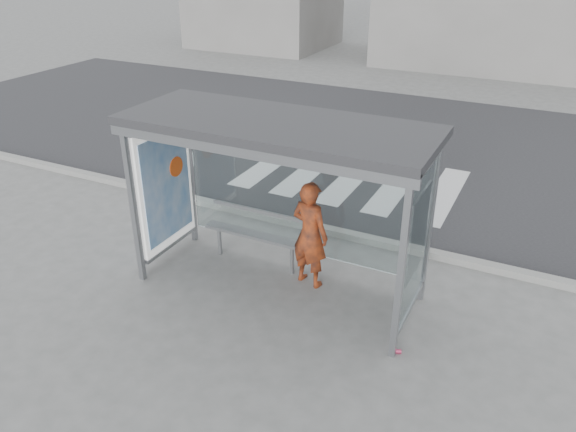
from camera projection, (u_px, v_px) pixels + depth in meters
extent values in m
plane|color=slate|center=(278.00, 288.00, 8.50)|extent=(80.00, 80.00, 0.00)
cube|color=#29282B|center=(405.00, 147.00, 14.10)|extent=(30.00, 10.00, 0.01)
cube|color=gray|center=(328.00, 230.00, 10.04)|extent=(30.00, 0.18, 0.12)
cube|color=silver|center=(271.00, 163.00, 13.09)|extent=(0.55, 3.00, 0.00)
cube|color=silver|center=(310.00, 171.00, 12.69)|extent=(0.55, 3.00, 0.00)
cube|color=silver|center=(352.00, 178.00, 12.30)|extent=(0.55, 3.00, 0.00)
cube|color=silver|center=(396.00, 186.00, 11.90)|extent=(0.55, 3.00, 0.00)
cube|color=silver|center=(443.00, 195.00, 11.50)|extent=(0.55, 3.00, 0.00)
cube|color=gray|center=(133.00, 206.00, 8.17)|extent=(0.08, 0.08, 2.50)
cube|color=gray|center=(401.00, 272.00, 6.59)|extent=(0.08, 0.08, 2.50)
cube|color=gray|center=(190.00, 173.00, 9.29)|extent=(0.08, 0.08, 2.50)
cube|color=gray|center=(430.00, 223.00, 7.71)|extent=(0.08, 0.08, 2.50)
cube|color=#2D2D30|center=(276.00, 125.00, 7.35)|extent=(4.25, 1.65, 0.12)
cube|color=gray|center=(247.00, 151.00, 6.79)|extent=(4.25, 0.06, 0.18)
cube|color=white|center=(298.00, 193.00, 8.48)|extent=(3.80, 0.02, 2.00)
cube|color=white|center=(163.00, 186.00, 8.71)|extent=(0.15, 1.25, 2.00)
cube|color=#3578BE|center=(167.00, 187.00, 8.68)|extent=(0.01, 1.10, 1.70)
cylinder|color=#FA5716|center=(176.00, 167.00, 8.76)|extent=(0.02, 0.32, 0.32)
cube|color=white|center=(417.00, 242.00, 7.12)|extent=(0.03, 1.25, 2.00)
cube|color=beige|center=(416.00, 233.00, 7.13)|extent=(0.03, 0.86, 1.16)
imported|color=#ED5816|center=(310.00, 234.00, 8.27)|extent=(0.68, 0.53, 1.67)
cube|color=slate|center=(254.00, 235.00, 8.90)|extent=(1.72, 0.21, 0.05)
cylinder|color=slate|center=(220.00, 241.00, 9.29)|extent=(0.07, 0.07, 0.50)
cylinder|color=slate|center=(292.00, 260.00, 8.76)|extent=(0.07, 0.07, 0.50)
cube|color=slate|center=(260.00, 211.00, 8.91)|extent=(1.72, 0.04, 0.06)
cylinder|color=#EB4573|center=(397.00, 351.00, 7.17)|extent=(0.12, 0.09, 0.06)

